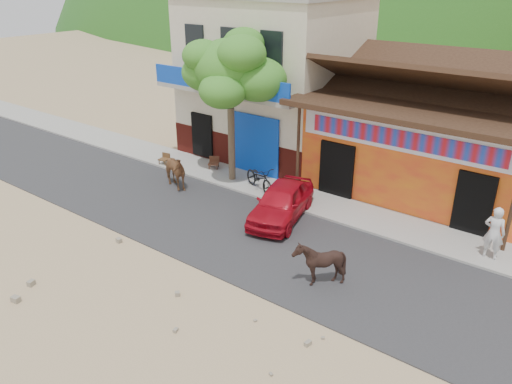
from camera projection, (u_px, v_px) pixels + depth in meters
ground at (226, 282)px, 14.06m from camera, size 120.00×120.00×0.00m
road at (277, 246)px, 15.87m from camera, size 60.00×5.00×0.04m
sidewalk at (332, 207)px, 18.40m from camera, size 60.00×2.00×0.12m
dance_club at (430, 145)px, 19.50m from camera, size 8.00×6.00×3.60m
cafe_building at (274, 79)px, 22.96m from camera, size 7.00×6.00×7.00m
tree at (231, 108)px, 19.56m from camera, size 3.00×3.00×6.00m
cow_tan at (173, 171)px, 19.83m from camera, size 1.87×1.23×1.45m
cow_dark at (319, 263)px, 13.68m from camera, size 1.26×1.13×1.33m
red_car at (281, 202)px, 17.37m from camera, size 2.38×3.98×1.27m
scooter at (259, 178)px, 19.51m from camera, size 2.01×1.35×1.00m
pedestrian at (494, 233)px, 14.74m from camera, size 0.61×0.40×1.67m
cafe_chair_left at (164, 155)px, 22.19m from camera, size 0.47×0.47×0.87m
cafe_chair_right at (213, 158)px, 21.67m from camera, size 0.60×0.60×0.93m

